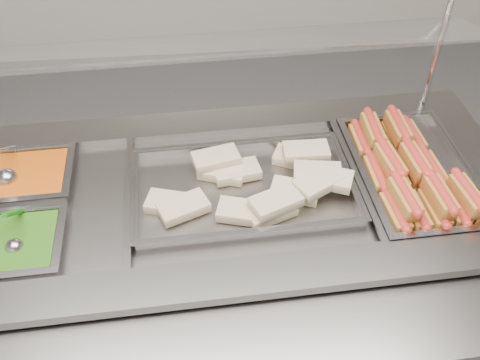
{
  "coord_description": "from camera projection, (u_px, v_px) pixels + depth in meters",
  "views": [
    {
      "loc": [
        -0.06,
        -0.85,
        1.93
      ],
      "look_at": [
        0.04,
        0.28,
        0.86
      ],
      "focal_mm": 40.0,
      "sensor_mm": 36.0,
      "label": 1
    }
  ],
  "objects": [
    {
      "name": "tray_rail",
      "position": [
        248.0,
        339.0,
        1.26
      ],
      "size": [
        1.68,
        0.42,
        0.05
      ],
      "color": "gray",
      "rests_on": "steam_counter"
    },
    {
      "name": "hotdogs_in_buns",
      "position": [
        410.0,
        171.0,
        1.61
      ],
      "size": [
        0.3,
        0.49,
        0.11
      ],
      "color": "#A56722",
      "rests_on": "pan_hotdogs"
    },
    {
      "name": "serving_spoon",
      "position": [
        15.0,
        241.0,
        1.41
      ],
      "size": [
        0.05,
        0.16,
        0.14
      ],
      "color": "#A3A3A7",
      "rests_on": "pan_peas"
    },
    {
      "name": "tortilla_wraps",
      "position": [
        263.0,
        183.0,
        1.57
      ],
      "size": [
        0.62,
        0.35,
        0.07
      ],
      "color": "tan",
      "rests_on": "pan_wraps"
    },
    {
      "name": "pan_peas",
      "position": [
        9.0,
        252.0,
        1.44
      ],
      "size": [
        0.29,
        0.24,
        0.09
      ],
      "color": "gray",
      "rests_on": "steam_counter"
    },
    {
      "name": "sneeze_guard",
      "position": [
        213.0,
        49.0,
        1.48
      ],
      "size": [
        1.54,
        0.34,
        0.41
      ],
      "color": "silver",
      "rests_on": "steam_counter"
    },
    {
      "name": "ladle",
      "position": [
        7.0,
        177.0,
        1.59
      ],
      "size": [
        0.07,
        0.18,
        0.14
      ],
      "color": "#A3A3A7",
      "rests_on": "pan_beans"
    },
    {
      "name": "pan_wraps",
      "position": [
        243.0,
        191.0,
        1.59
      ],
      "size": [
        0.65,
        0.4,
        0.07
      ],
      "color": "gray",
      "rests_on": "steam_counter"
    },
    {
      "name": "pan_hotdogs",
      "position": [
        411.0,
        178.0,
        1.65
      ],
      "size": [
        0.34,
        0.53,
        0.09
      ],
      "color": "gray",
      "rests_on": "steam_counter"
    },
    {
      "name": "steam_counter",
      "position": [
        227.0,
        273.0,
        1.86
      ],
      "size": [
        1.78,
        0.85,
        0.84
      ],
      "color": "gray",
      "rests_on": "ground"
    },
    {
      "name": "pan_beans",
      "position": [
        25.0,
        183.0,
        1.63
      ],
      "size": [
        0.29,
        0.24,
        0.09
      ],
      "color": "gray",
      "rests_on": "steam_counter"
    }
  ]
}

